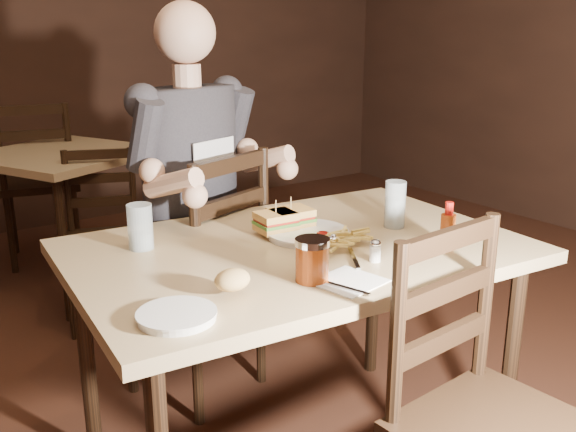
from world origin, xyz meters
TOP-DOWN VIEW (x-y plane):
  - room_shell at (0.00, 0.00)m, footprint 7.00×7.00m
  - main_table at (-0.14, 0.28)m, footprint 1.42×1.01m
  - bg_table at (-0.27, 2.24)m, footprint 1.06×1.06m
  - chair_far at (-0.19, 0.89)m, footprint 0.58×0.61m
  - bg_chair_far at (-0.27, 2.79)m, footprint 0.57×0.60m
  - bg_chair_near at (-0.27, 1.69)m, footprint 0.51×0.53m
  - diner at (-0.17, 0.84)m, footprint 0.68×0.61m
  - dinner_plate at (-0.06, 0.33)m, footprint 0.28×0.28m
  - sandwich_left at (-0.07, 0.41)m, footprint 0.14×0.12m
  - sandwich_right at (-0.13, 0.40)m, footprint 0.13×0.11m
  - fries_pile at (-0.03, 0.19)m, footprint 0.23×0.18m
  - ketchup_dollop at (-0.04, 0.28)m, footprint 0.04×0.04m
  - glass_left at (-0.54, 0.53)m, footprint 0.08×0.08m
  - glass_right at (0.23, 0.24)m, footprint 0.07×0.07m
  - hot_sauce at (0.21, -0.00)m, footprint 0.05×0.05m
  - salt_shaker at (-0.04, 0.04)m, footprint 0.04×0.04m
  - syrup_dispenser at (-0.27, 0.03)m, footprint 0.10×0.10m
  - napkin at (-0.20, -0.03)m, footprint 0.19×0.18m
  - knife at (-0.25, -0.04)m, footprint 0.07×0.20m
  - fork at (-0.08, 0.08)m, footprint 0.10×0.15m
  - side_plate at (-0.67, 0.02)m, footprint 0.19×0.19m
  - bread_roll at (-0.49, 0.07)m, footprint 0.10×0.08m

SIDE VIEW (x-z plane):
  - bg_chair_near at x=-0.27m, z-range 0.00..0.84m
  - chair_far at x=-0.19m, z-range 0.00..0.98m
  - bg_chair_far at x=-0.27m, z-range 0.00..0.99m
  - bg_table at x=-0.27m, z-range 0.30..1.07m
  - main_table at x=-0.14m, z-range 0.31..1.08m
  - napkin at x=-0.20m, z-range 0.77..0.77m
  - knife at x=-0.25m, z-range 0.77..0.78m
  - fork at x=-0.08m, z-range 0.77..0.78m
  - side_plate at x=-0.67m, z-range 0.77..0.78m
  - dinner_plate at x=-0.06m, z-range 0.77..0.78m
  - ketchup_dollop at x=-0.04m, z-range 0.78..0.79m
  - salt_shaker at x=-0.04m, z-range 0.77..0.83m
  - fries_pile at x=-0.03m, z-range 0.78..0.82m
  - bread_roll at x=-0.49m, z-range 0.78..0.84m
  - syrup_dispenser at x=-0.27m, z-range 0.77..0.89m
  - sandwich_right at x=-0.13m, z-range 0.78..0.89m
  - sandwich_left at x=-0.07m, z-range 0.78..0.89m
  - glass_left at x=-0.54m, z-range 0.77..0.91m
  - hot_sauce at x=0.21m, z-range 0.77..0.91m
  - glass_right at x=0.23m, z-range 0.77..0.93m
  - diner at x=-0.17m, z-range 0.51..1.50m
  - room_shell at x=0.00m, z-range -2.10..4.90m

